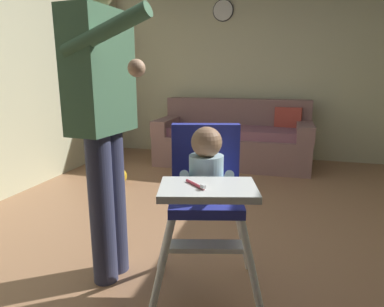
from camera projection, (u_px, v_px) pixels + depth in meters
name	position (u px, v px, depth m)	size (l,w,h in m)	color
ground	(202.00, 249.00, 2.43)	(5.75, 7.18, 0.10)	#9D704F
wall_far	(251.00, 69.00, 4.77)	(4.95, 0.06, 2.54)	beige
couch	(234.00, 139.00, 4.53)	(2.02, 0.86, 0.86)	#856262
high_chair	(206.00, 182.00, 1.68)	(0.73, 0.82, 0.95)	white
adult_standing	(104.00, 117.00, 1.82)	(0.51, 0.53, 1.70)	#3A3E5D
toy_ball	(119.00, 176.00, 3.69)	(0.19, 0.19, 0.19)	gold
wall_clock	(223.00, 11.00, 4.66)	(0.29, 0.04, 0.29)	white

